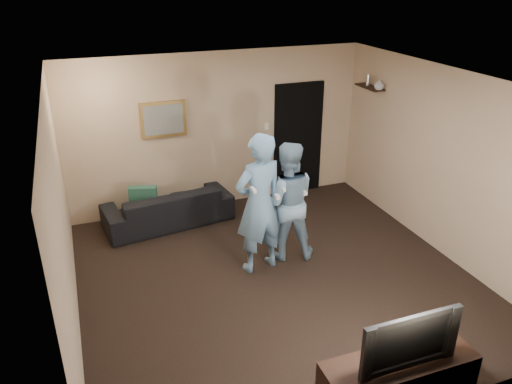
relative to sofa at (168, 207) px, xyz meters
name	(u,v)px	position (x,y,z in m)	size (l,w,h in m)	color
ground	(275,277)	(1.01, -2.04, -0.29)	(5.00, 5.00, 0.00)	black
ceiling	(279,83)	(1.01, -2.04, 2.31)	(5.00, 5.00, 0.04)	silver
wall_back	(218,131)	(1.01, 0.46, 1.01)	(5.00, 0.04, 2.60)	tan
wall_front	(398,307)	(1.01, -4.54, 1.01)	(5.00, 0.04, 2.60)	tan
wall_left	(61,222)	(-1.49, -2.04, 1.01)	(0.04, 5.00, 2.60)	tan
wall_right	(442,163)	(3.51, -2.04, 1.01)	(0.04, 5.00, 2.60)	tan
sofa	(168,207)	(0.00, 0.00, 0.00)	(2.01, 0.79, 0.59)	black
throw_pillow	(143,199)	(-0.37, 0.00, 0.19)	(0.43, 0.14, 0.43)	#174636
painting_frame	(163,119)	(0.11, 0.44, 1.31)	(0.72, 0.05, 0.57)	olive
painting_canvas	(164,120)	(0.11, 0.41, 1.31)	(0.62, 0.01, 0.47)	slate
doorway	(298,139)	(2.46, 0.43, 0.71)	(0.90, 0.06, 2.00)	black
light_switch	(267,126)	(1.86, 0.44, 1.01)	(0.08, 0.02, 0.12)	silver
wall_shelf	(370,87)	(3.40, -0.24, 1.70)	(0.20, 0.60, 0.03)	black
shelf_vase	(379,84)	(3.40, -0.49, 1.79)	(0.16, 0.16, 0.16)	silver
shelf_figurine	(368,80)	(3.40, -0.17, 1.80)	(0.06, 0.06, 0.18)	silver
tv_console	(397,381)	(1.27, -4.37, -0.04)	(1.47, 0.47, 0.52)	black
television	(404,335)	(1.27, -4.37, 0.50)	(0.98, 0.13, 0.57)	black
wii_player_left	(259,204)	(0.89, -1.73, 0.67)	(0.78, 0.59, 1.93)	#6892B5
wii_player_right	(286,201)	(1.36, -1.55, 0.56)	(0.97, 0.84, 1.70)	#7B9BB3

